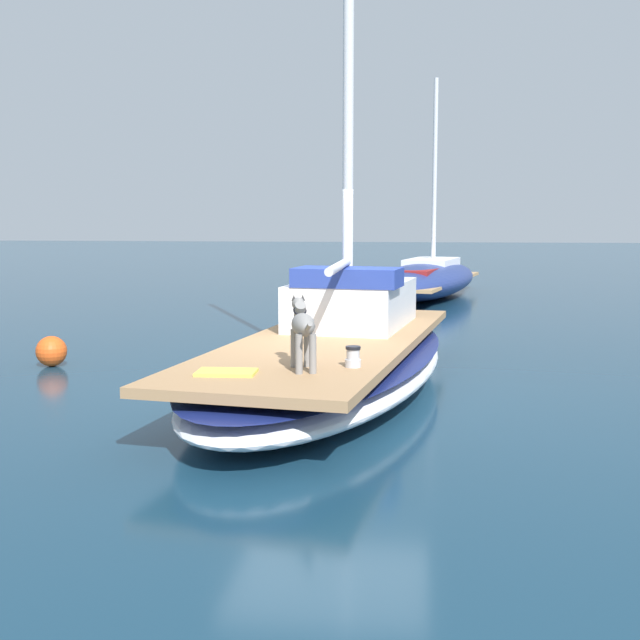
% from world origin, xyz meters
% --- Properties ---
extents(ground_plane, '(120.00, 120.00, 0.00)m').
position_xyz_m(ground_plane, '(0.00, 0.00, 0.00)').
color(ground_plane, '#143347').
extents(sailboat_main, '(3.55, 7.53, 0.66)m').
position_xyz_m(sailboat_main, '(0.00, 0.00, 0.34)').
color(sailboat_main, white).
rests_on(sailboat_main, ground).
extents(mast_main, '(0.14, 2.27, 8.71)m').
position_xyz_m(mast_main, '(0.13, 0.76, 4.62)').
color(mast_main, silver).
rests_on(mast_main, sailboat_main).
extents(cabin_house, '(1.71, 2.40, 0.84)m').
position_xyz_m(cabin_house, '(0.18, 1.10, 1.01)').
color(cabin_house, silver).
rests_on(cabin_house, sailboat_main).
extents(dog_grey, '(0.37, 0.92, 0.70)m').
position_xyz_m(dog_grey, '(-0.04, -2.09, 1.08)').
color(dog_grey, gray).
rests_on(dog_grey, sailboat_main).
extents(deck_winch, '(0.16, 0.16, 0.21)m').
position_xyz_m(deck_winch, '(0.44, -1.91, 0.76)').
color(deck_winch, '#B7B7BC').
rests_on(deck_winch, sailboat_main).
extents(deck_towel, '(0.57, 0.38, 0.03)m').
position_xyz_m(deck_towel, '(-0.72, -2.40, 0.68)').
color(deck_towel, '#D8D14C').
rests_on(deck_towel, sailboat_main).
extents(moored_boat_far_astern, '(3.69, 7.63, 5.82)m').
position_xyz_m(moored_boat_far_astern, '(1.25, 12.00, 0.51)').
color(moored_boat_far_astern, navy).
rests_on(moored_boat_far_astern, ground).
extents(mooring_buoy, '(0.44, 0.44, 0.44)m').
position_xyz_m(mooring_buoy, '(-4.17, 1.16, 0.22)').
color(mooring_buoy, '#E55119').
rests_on(mooring_buoy, ground).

